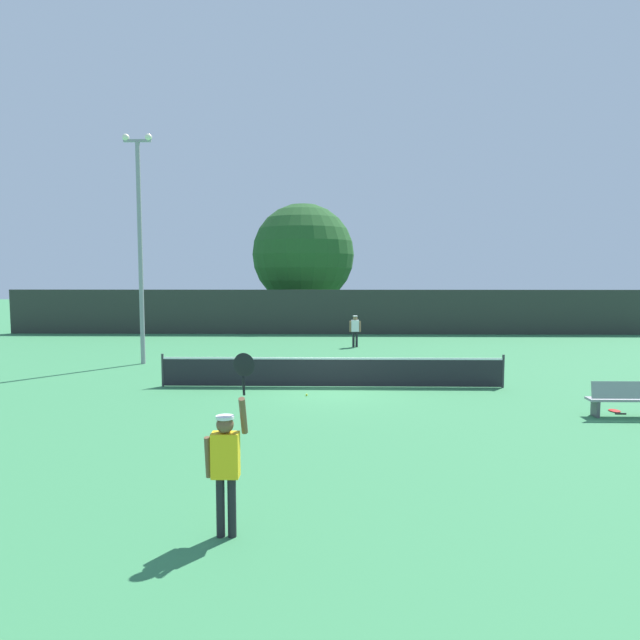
{
  "coord_description": "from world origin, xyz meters",
  "views": [
    {
      "loc": [
        -0.05,
        -17.72,
        3.68
      ],
      "look_at": [
        -0.45,
        3.41,
        1.89
      ],
      "focal_mm": 31.11,
      "sensor_mm": 36.0,
      "label": 1
    }
  ],
  "objects_px": {
    "parked_car_near": "(225,312)",
    "parked_car_mid": "(357,313)",
    "tennis_ball": "(307,395)",
    "spare_racket": "(615,411)",
    "parked_car_far": "(416,314)",
    "player_serving": "(226,457)",
    "courtside_bench": "(624,399)",
    "player_receiving": "(355,328)",
    "light_pole": "(140,236)",
    "large_tree": "(303,255)"
  },
  "relations": [
    {
      "from": "courtside_bench",
      "to": "parked_car_near",
      "type": "xyz_separation_m",
      "value": [
        -15.48,
        27.58,
        0.3
      ]
    },
    {
      "from": "player_receiving",
      "to": "parked_car_near",
      "type": "relative_size",
      "value": 0.36
    },
    {
      "from": "tennis_ball",
      "to": "player_serving",
      "type": "bearing_deg",
      "value": -94.67
    },
    {
      "from": "tennis_ball",
      "to": "light_pole",
      "type": "xyz_separation_m",
      "value": [
        -6.93,
        5.87,
        5.13
      ]
    },
    {
      "from": "player_receiving",
      "to": "courtside_bench",
      "type": "relative_size",
      "value": 0.88
    },
    {
      "from": "player_serving",
      "to": "courtside_bench",
      "type": "distance_m",
      "value": 11.17
    },
    {
      "from": "spare_racket",
      "to": "tennis_ball",
      "type": "bearing_deg",
      "value": 168.29
    },
    {
      "from": "player_serving",
      "to": "courtside_bench",
      "type": "relative_size",
      "value": 1.43
    },
    {
      "from": "spare_racket",
      "to": "player_serving",
      "type": "bearing_deg",
      "value": -141.5
    },
    {
      "from": "light_pole",
      "to": "parked_car_near",
      "type": "bearing_deg",
      "value": 90.92
    },
    {
      "from": "player_serving",
      "to": "player_receiving",
      "type": "relative_size",
      "value": 1.63
    },
    {
      "from": "large_tree",
      "to": "player_serving",
      "type": "bearing_deg",
      "value": -89.17
    },
    {
      "from": "player_receiving",
      "to": "spare_racket",
      "type": "relative_size",
      "value": 3.05
    },
    {
      "from": "player_serving",
      "to": "light_pole",
      "type": "relative_size",
      "value": 0.28
    },
    {
      "from": "player_serving",
      "to": "light_pole",
      "type": "bearing_deg",
      "value": 112.77
    },
    {
      "from": "parked_car_mid",
      "to": "spare_racket",
      "type": "bearing_deg",
      "value": -79.94
    },
    {
      "from": "courtside_bench",
      "to": "light_pole",
      "type": "xyz_separation_m",
      "value": [
        -15.17,
        8.16,
        4.68
      ]
    },
    {
      "from": "light_pole",
      "to": "large_tree",
      "type": "height_order",
      "value": "light_pole"
    },
    {
      "from": "player_serving",
      "to": "parked_car_mid",
      "type": "height_order",
      "value": "player_serving"
    },
    {
      "from": "courtside_bench",
      "to": "light_pole",
      "type": "height_order",
      "value": "light_pole"
    },
    {
      "from": "spare_racket",
      "to": "courtside_bench",
      "type": "distance_m",
      "value": 0.73
    },
    {
      "from": "parked_car_near",
      "to": "courtside_bench",
      "type": "bearing_deg",
      "value": -65.0
    },
    {
      "from": "light_pole",
      "to": "spare_racket",
      "type": "bearing_deg",
      "value": -26.47
    },
    {
      "from": "spare_racket",
      "to": "parked_car_mid",
      "type": "distance_m",
      "value": 26.41
    },
    {
      "from": "player_receiving",
      "to": "parked_car_mid",
      "type": "relative_size",
      "value": 0.37
    },
    {
      "from": "courtside_bench",
      "to": "light_pole",
      "type": "relative_size",
      "value": 0.2
    },
    {
      "from": "tennis_ball",
      "to": "spare_racket",
      "type": "relative_size",
      "value": 0.13
    },
    {
      "from": "parked_car_near",
      "to": "parked_car_mid",
      "type": "height_order",
      "value": "same"
    },
    {
      "from": "player_serving",
      "to": "courtside_bench",
      "type": "height_order",
      "value": "player_serving"
    },
    {
      "from": "parked_car_near",
      "to": "parked_car_mid",
      "type": "xyz_separation_m",
      "value": [
        9.9,
        -1.23,
        0.0
      ]
    },
    {
      "from": "parked_car_far",
      "to": "parked_car_mid",
      "type": "bearing_deg",
      "value": 166.65
    },
    {
      "from": "parked_car_near",
      "to": "parked_car_far",
      "type": "xyz_separation_m",
      "value": [
        14.09,
        -1.82,
        0.0
      ]
    },
    {
      "from": "player_receiving",
      "to": "light_pole",
      "type": "distance_m",
      "value": 11.13
    },
    {
      "from": "tennis_ball",
      "to": "parked_car_far",
      "type": "distance_m",
      "value": 24.46
    },
    {
      "from": "spare_racket",
      "to": "light_pole",
      "type": "distance_m",
      "value": 17.79
    },
    {
      "from": "courtside_bench",
      "to": "parked_car_near",
      "type": "bearing_deg",
      "value": 119.31
    },
    {
      "from": "large_tree",
      "to": "parked_car_mid",
      "type": "xyz_separation_m",
      "value": [
        3.83,
        2.13,
        -4.17
      ]
    },
    {
      "from": "spare_racket",
      "to": "parked_car_near",
      "type": "distance_m",
      "value": 31.18
    },
    {
      "from": "tennis_ball",
      "to": "large_tree",
      "type": "height_order",
      "value": "large_tree"
    },
    {
      "from": "large_tree",
      "to": "parked_car_mid",
      "type": "height_order",
      "value": "large_tree"
    },
    {
      "from": "light_pole",
      "to": "parked_car_near",
      "type": "height_order",
      "value": "light_pole"
    },
    {
      "from": "large_tree",
      "to": "parked_car_far",
      "type": "relative_size",
      "value": 1.94
    },
    {
      "from": "spare_racket",
      "to": "courtside_bench",
      "type": "relative_size",
      "value": 0.29
    },
    {
      "from": "player_receiving",
      "to": "spare_racket",
      "type": "bearing_deg",
      "value": 116.38
    },
    {
      "from": "parked_car_near",
      "to": "parked_car_mid",
      "type": "distance_m",
      "value": 9.98
    },
    {
      "from": "spare_racket",
      "to": "parked_car_mid",
      "type": "relative_size",
      "value": 0.12
    },
    {
      "from": "parked_car_mid",
      "to": "large_tree",
      "type": "bearing_deg",
      "value": -153.29
    },
    {
      "from": "large_tree",
      "to": "spare_racket",
      "type": "bearing_deg",
      "value": -68.16
    },
    {
      "from": "parked_car_near",
      "to": "parked_car_far",
      "type": "relative_size",
      "value": 0.99
    },
    {
      "from": "light_pole",
      "to": "courtside_bench",
      "type": "bearing_deg",
      "value": -28.26
    }
  ]
}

